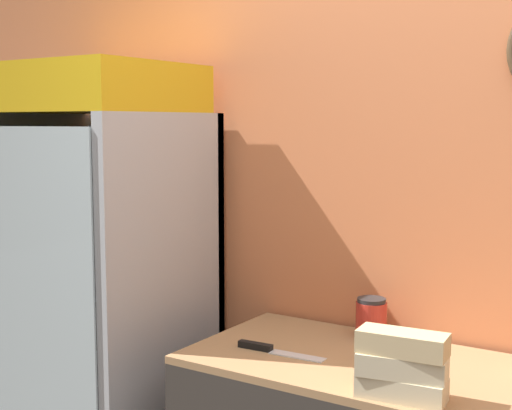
# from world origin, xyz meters

# --- Properties ---
(wall_back) EXTENTS (5.20, 0.09, 2.70)m
(wall_back) POSITION_xyz_m (0.00, 1.23, 1.35)
(wall_back) COLOR #D17547
(wall_back) RESTS_ON ground_plane
(beverage_cooler) EXTENTS (0.75, 0.68, 1.86)m
(beverage_cooler) POSITION_xyz_m (-1.46, 0.88, 1.02)
(beverage_cooler) COLOR #B2B7BC
(beverage_cooler) RESTS_ON ground_plane
(sandwich_stack_bottom) EXTENTS (0.25, 0.12, 0.06)m
(sandwich_stack_bottom) POSITION_xyz_m (-0.11, 0.62, 0.93)
(sandwich_stack_bottom) COLOR beige
(sandwich_stack_bottom) RESTS_ON prep_counter
(sandwich_stack_middle) EXTENTS (0.25, 0.14, 0.06)m
(sandwich_stack_middle) POSITION_xyz_m (-0.11, 0.62, 0.99)
(sandwich_stack_middle) COLOR beige
(sandwich_stack_middle) RESTS_ON sandwich_stack_bottom
(sandwich_stack_top) EXTENTS (0.25, 0.12, 0.06)m
(sandwich_stack_top) POSITION_xyz_m (-0.11, 0.62, 1.05)
(sandwich_stack_top) COLOR tan
(sandwich_stack_top) RESTS_ON sandwich_stack_middle
(chefs_knife) EXTENTS (0.31, 0.05, 0.02)m
(chefs_knife) POSITION_xyz_m (-0.62, 0.77, 0.91)
(chefs_knife) COLOR silver
(chefs_knife) RESTS_ON prep_counter
(condiment_jar) EXTENTS (0.11, 0.11, 0.14)m
(condiment_jar) POSITION_xyz_m (-0.40, 1.09, 0.97)
(condiment_jar) COLOR #B72D23
(condiment_jar) RESTS_ON prep_counter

